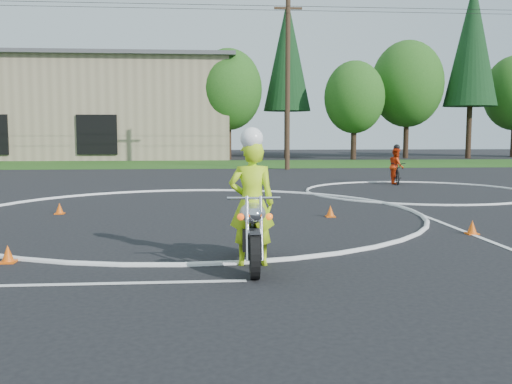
{
  "coord_description": "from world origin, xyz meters",
  "views": [
    {
      "loc": [
        0.49,
        -12.08,
        2.15
      ],
      "look_at": [
        1.3,
        -2.07,
        1.1
      ],
      "focal_mm": 40.0,
      "sensor_mm": 36.0,
      "label": 1
    }
  ],
  "objects": [
    {
      "name": "grass_strip",
      "position": [
        0.0,
        27.0,
        0.01
      ],
      "size": [
        120.0,
        10.0,
        0.02
      ],
      "primitive_type": "cube",
      "color": "#1E4714",
      "rests_on": "ground"
    },
    {
      "name": "utility_poles",
      "position": [
        5.0,
        21.0,
        5.2
      ],
      "size": [
        41.6,
        1.12,
        10.0
      ],
      "color": "#473321",
      "rests_on": "ground"
    },
    {
      "name": "ground",
      "position": [
        0.0,
        0.0,
        0.0
      ],
      "size": [
        120.0,
        120.0,
        0.0
      ],
      "primitive_type": "plane",
      "color": "black",
      "rests_on": "ground"
    },
    {
      "name": "rider_primary_grp",
      "position": [
        1.15,
        -2.98,
        1.08
      ],
      "size": [
        0.75,
        0.51,
        2.24
      ],
      "rotation": [
        0.0,
        0.0,
        -0.03
      ],
      "color": "#BAEC18",
      "rests_on": "ground"
    },
    {
      "name": "course_markings",
      "position": [
        2.17,
        4.35,
        0.01
      ],
      "size": [
        19.05,
        19.05,
        0.12
      ],
      "color": "silver",
      "rests_on": "ground"
    },
    {
      "name": "primary_motorcycle",
      "position": [
        1.16,
        -3.12,
        0.58
      ],
      "size": [
        0.8,
        2.29,
        1.2
      ],
      "rotation": [
        0.0,
        0.0,
        -0.03
      ],
      "color": "black",
      "rests_on": "ground"
    },
    {
      "name": "rider_second_grp",
      "position": [
        8.28,
        11.24,
        0.59
      ],
      "size": [
        0.88,
        1.81,
        1.67
      ],
      "rotation": [
        0.0,
        0.0,
        -0.16
      ],
      "color": "black",
      "rests_on": "ground"
    },
    {
      "name": "traffic_cones",
      "position": [
        3.53,
        1.29,
        0.14
      ],
      "size": [
        18.2,
        6.85,
        0.3
      ],
      "color": "#EC580C",
      "rests_on": "ground"
    },
    {
      "name": "treeline",
      "position": [
        14.78,
        34.61,
        6.62
      ],
      "size": [
        38.2,
        8.1,
        14.52
      ],
      "color": "#382619",
      "rests_on": "ground"
    }
  ]
}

